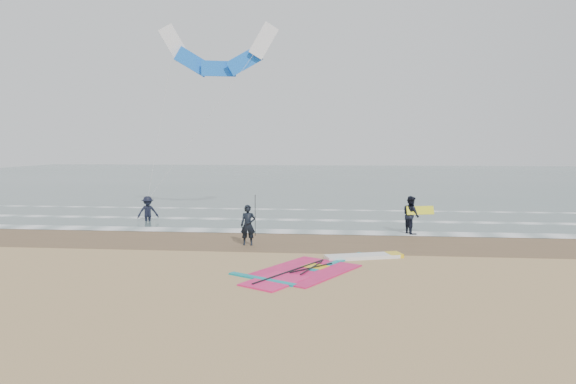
# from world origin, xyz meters

# --- Properties ---
(ground) EXTENTS (120.00, 120.00, 0.00)m
(ground) POSITION_xyz_m (0.00, 0.00, 0.00)
(ground) COLOR tan
(ground) RESTS_ON ground
(sea_water) EXTENTS (120.00, 80.00, 0.02)m
(sea_water) POSITION_xyz_m (0.00, 48.00, 0.01)
(sea_water) COLOR #47605E
(sea_water) RESTS_ON ground
(wet_sand_band) EXTENTS (120.00, 5.00, 0.01)m
(wet_sand_band) POSITION_xyz_m (0.00, 6.00, 0.00)
(wet_sand_band) COLOR brown
(wet_sand_band) RESTS_ON ground
(foam_waterline) EXTENTS (120.00, 9.15, 0.02)m
(foam_waterline) POSITION_xyz_m (0.00, 10.44, 0.03)
(foam_waterline) COLOR white
(foam_waterline) RESTS_ON ground
(windsurf_rig) EXTENTS (5.84, 5.53, 0.14)m
(windsurf_rig) POSITION_xyz_m (0.07, 1.28, 0.04)
(windsurf_rig) COLOR white
(windsurf_rig) RESTS_ON ground
(person_standing) EXTENTS (0.64, 0.44, 1.67)m
(person_standing) POSITION_xyz_m (-3.11, 4.87, 0.83)
(person_standing) COLOR black
(person_standing) RESTS_ON ground
(person_walking) EXTENTS (0.94, 1.05, 1.77)m
(person_walking) POSITION_xyz_m (3.89, 8.26, 0.88)
(person_walking) COLOR black
(person_walking) RESTS_ON ground
(person_wading) EXTENTS (1.28, 1.09, 1.71)m
(person_wading) POSITION_xyz_m (-9.64, 10.80, 0.86)
(person_wading) COLOR black
(person_wading) RESTS_ON ground
(held_pole) EXTENTS (0.17, 0.86, 1.82)m
(held_pole) POSITION_xyz_m (-2.81, 4.87, 1.22)
(held_pole) COLOR black
(held_pole) RESTS_ON ground
(carried_kiteboard) EXTENTS (1.30, 0.51, 0.39)m
(carried_kiteboard) POSITION_xyz_m (4.29, 8.16, 1.12)
(carried_kiteboard) COLOR yellow
(carried_kiteboard) RESTS_ON ground
(surf_kite) EXTENTS (6.84, 2.51, 9.74)m
(surf_kite) POSITION_xyz_m (-6.20, 12.95, 9.08)
(surf_kite) COLOR white
(surf_kite) RESTS_ON ground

